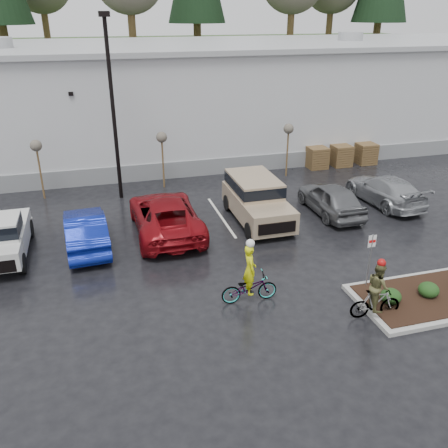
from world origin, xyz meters
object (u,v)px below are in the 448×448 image
object	(u,v)px
cyclist_olive	(376,296)
pallet_stack_c	(366,153)
pickup_white	(0,233)
sapling_west	(36,149)
sapling_mid	(162,140)
car_far_silver	(384,190)
sapling_east	(288,132)
suv_tan	(258,201)
lamppost	(111,90)
car_blue	(86,230)
pallet_stack_b	(341,155)
cyclist_hivis	(249,282)
pallet_stack_a	(317,157)
fire_lane_sign	(370,255)
car_grey	(331,198)
car_red	(165,215)

from	to	relation	value
cyclist_olive	pallet_stack_c	bearing A→B (deg)	-23.74
pallet_stack_c	pickup_white	bearing A→B (deg)	-160.90
sapling_west	cyclist_olive	xyz separation A→B (m)	(11.16, -14.36, -1.93)
sapling_mid	car_far_silver	world-z (taller)	sapling_mid
sapling_east	suv_tan	world-z (taller)	sapling_east
lamppost	sapling_mid	size ratio (longest dim) A/B	2.88
pickup_white	car_blue	size ratio (longest dim) A/B	1.10
pallet_stack_b	lamppost	bearing A→B (deg)	-171.98
pallet_stack_c	cyclist_hivis	size ratio (longest dim) A/B	0.57
pallet_stack_a	fire_lane_sign	distance (m)	14.60
lamppost	cyclist_hivis	world-z (taller)	lamppost
car_blue	car_grey	bearing A→B (deg)	179.18
sapling_mid	cyclist_hivis	distance (m)	12.56
car_blue	car_far_silver	bearing A→B (deg)	-179.58
lamppost	sapling_mid	world-z (taller)	lamppost
sapling_mid	car_blue	bearing A→B (deg)	-123.72
pickup_white	car_red	distance (m)	6.85
pickup_white	cyclist_hivis	world-z (taller)	cyclist_hivis
sapling_east	pallet_stack_c	distance (m)	6.42
suv_tan	lamppost	bearing A→B (deg)	140.48
fire_lane_sign	car_blue	bearing A→B (deg)	147.07
suv_tan	cyclist_hivis	distance (m)	6.88
pallet_stack_a	car_red	distance (m)	12.93
pallet_stack_c	fire_lane_sign	bearing A→B (deg)	-120.72
fire_lane_sign	car_far_silver	distance (m)	9.08
sapling_east	car_red	size ratio (longest dim) A/B	0.53
sapling_west	sapling_mid	bearing A→B (deg)	0.00
sapling_west	cyclist_olive	bearing A→B (deg)	-52.15
pickup_white	cyclist_olive	size ratio (longest dim) A/B	2.41
sapling_west	fire_lane_sign	distance (m)	17.46
cyclist_olive	car_blue	bearing A→B (deg)	55.27
pickup_white	cyclist_hivis	xyz separation A→B (m)	(8.70, -6.01, -0.24)
car_far_silver	fire_lane_sign	bearing A→B (deg)	49.00
suv_tan	car_grey	world-z (taller)	suv_tan
pallet_stack_a	car_blue	bearing A→B (deg)	-152.30
pallet_stack_b	car_blue	distance (m)	17.75
lamppost	car_grey	world-z (taller)	lamppost
pallet_stack_c	car_blue	bearing A→B (deg)	-157.12
sapling_east	cyclist_olive	size ratio (longest dim) A/B	1.48
car_far_silver	pallet_stack_b	bearing A→B (deg)	-103.38
cyclist_hivis	cyclist_olive	world-z (taller)	cyclist_hivis
suv_tan	fire_lane_sign	bearing A→B (deg)	-75.44
car_red	suv_tan	distance (m)	4.41
lamppost	sapling_west	world-z (taller)	lamppost
car_blue	pallet_stack_a	bearing A→B (deg)	-155.75
pickup_white	car_red	world-z (taller)	pickup_white
car_far_silver	cyclist_hivis	xyz separation A→B (m)	(-9.70, -6.84, 0.00)
pallet_stack_b	cyclist_olive	bearing A→B (deg)	-114.62
lamppost	pallet_stack_b	world-z (taller)	lamppost
sapling_east	cyclist_hivis	xyz separation A→B (m)	(-6.52, -12.36, -1.99)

